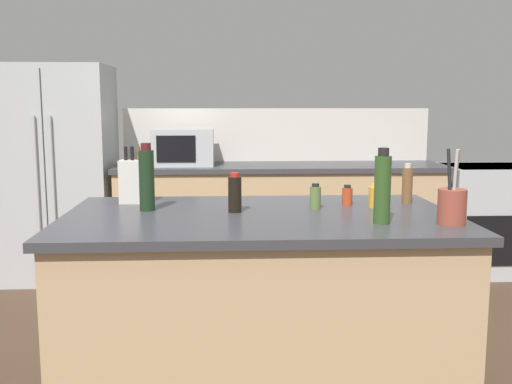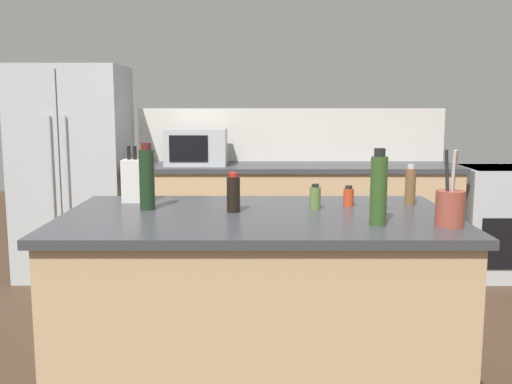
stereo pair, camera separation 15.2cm
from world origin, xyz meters
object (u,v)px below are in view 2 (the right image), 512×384
object	(u,v)px
olive_oil_bottle	(377,189)
spice_jar_paprika	(347,197)
microwave	(195,147)
honey_jar	(376,197)
knife_block	(134,180)
spice_jar_oregano	(313,198)
utensil_crock	(448,207)
pepper_grinder	(409,185)
refrigerator	(72,172)
soy_sauce_bottle	(232,193)
wine_bottle	(145,178)
range_oven	(502,221)

from	to	relation	value
olive_oil_bottle	spice_jar_paprika	world-z (taller)	olive_oil_bottle
microwave	honey_jar	xyz separation A→B (m)	(1.09, -2.05, -0.10)
knife_block	honey_jar	world-z (taller)	knife_block
microwave	spice_jar_oregano	distance (m)	2.22
utensil_crock	pepper_grinder	xyz separation A→B (m)	(-0.03, 0.54, 0.01)
refrigerator	microwave	distance (m)	1.06
olive_oil_bottle	spice_jar_paprika	bearing A→B (deg)	96.66
refrigerator	soy_sauce_bottle	world-z (taller)	refrigerator
wine_bottle	honey_jar	bearing A→B (deg)	1.64
refrigerator	spice_jar_oregano	distance (m)	2.80
utensil_crock	pepper_grinder	world-z (taller)	utensil_crock
knife_block	pepper_grinder	xyz separation A→B (m)	(1.40, -0.08, -0.02)
spice_jar_oregano	utensil_crock	bearing A→B (deg)	-37.13
olive_oil_bottle	wine_bottle	xyz separation A→B (m)	(-1.04, 0.36, -0.00)
knife_block	utensil_crock	bearing A→B (deg)	-20.76
microwave	utensil_crock	size ratio (longest dim) A/B	1.54
spice_jar_paprika	honey_jar	bearing A→B (deg)	-26.35
olive_oil_bottle	pepper_grinder	xyz separation A→B (m)	(0.27, 0.51, -0.06)
microwave	soy_sauce_bottle	world-z (taller)	microwave
range_oven	soy_sauce_bottle	world-z (taller)	soy_sauce_bottle
knife_block	soy_sauce_bottle	bearing A→B (deg)	-26.92
pepper_grinder	spice_jar_oregano	world-z (taller)	pepper_grinder
olive_oil_bottle	spice_jar_paprika	distance (m)	0.48
wine_bottle	spice_jar_oregano	xyz separation A→B (m)	(0.81, 0.00, -0.09)
refrigerator	range_oven	xyz separation A→B (m)	(3.61, -0.05, -0.41)
microwave	spice_jar_paprika	bearing A→B (deg)	-64.36
microwave	pepper_grinder	size ratio (longest dim) A/B	2.42
microwave	spice_jar_paprika	size ratio (longest dim) A/B	4.82
wine_bottle	pepper_grinder	xyz separation A→B (m)	(1.30, 0.15, -0.06)
refrigerator	spice_jar_paprika	distance (m)	2.85
utensil_crock	wine_bottle	bearing A→B (deg)	163.56
range_oven	wine_bottle	xyz separation A→B (m)	(-2.61, -2.08, 0.62)
pepper_grinder	range_oven	bearing A→B (deg)	56.07
spice_jar_oregano	microwave	bearing A→B (deg)	110.48
wine_bottle	spice_jar_oregano	size ratio (longest dim) A/B	2.61
olive_oil_bottle	wine_bottle	size ratio (longest dim) A/B	1.00
knife_block	honey_jar	distance (m)	1.23
refrigerator	pepper_grinder	world-z (taller)	refrigerator
pepper_grinder	spice_jar_oregano	bearing A→B (deg)	-163.87
wine_bottle	honey_jar	world-z (taller)	wine_bottle
spice_jar_paprika	pepper_grinder	bearing A→B (deg)	8.61
microwave	spice_jar_oregano	xyz separation A→B (m)	(0.78, -2.08, -0.09)
range_oven	utensil_crock	bearing A→B (deg)	-117.25
wine_bottle	range_oven	bearing A→B (deg)	38.62
microwave	refrigerator	bearing A→B (deg)	177.15
microwave	spice_jar_paprika	distance (m)	2.20
microwave	olive_oil_bottle	xyz separation A→B (m)	(1.01, -2.45, 0.00)
knife_block	spice_jar_oregano	distance (m)	0.94
pepper_grinder	soy_sauce_bottle	size ratio (longest dim) A/B	1.09
refrigerator	honey_jar	bearing A→B (deg)	-44.77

